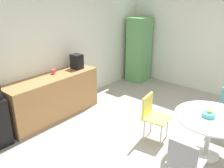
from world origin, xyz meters
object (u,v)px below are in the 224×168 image
Objects in this scene: mug_green at (78,67)px; coffee_maker at (77,61)px; fruit_bowl at (209,114)px; locker_cabinet at (139,50)px; chair_gray at (184,160)px; round_table at (210,124)px; mug_white at (54,72)px; chair_yellow at (152,112)px.

coffee_maker is at bearing 94.69° from mug_green.
fruit_bowl is 0.65× the size of coffee_maker.
locker_cabinet reaches higher than chair_gray.
mug_green is at bearing 72.87° from chair_gray.
mug_green is at bearing 91.24° from round_table.
mug_white reaches higher than chair_gray.
chair_yellow is 6.43× the size of mug_white.
chair_yellow reaches higher than round_table.
coffee_maker is at bearing 177.50° from locker_cabinet.
locker_cabinet is 3.64m from fruit_bowl.
round_table is at bearing 1.37° from chair_gray.
chair_gray is 6.43× the size of mug_green.
fruit_bowl is 3.10m from mug_white.
chair_gray is (-0.98, -0.02, -0.08)m from round_table.
mug_white is at bearing 176.11° from locker_cabinet.
coffee_maker reaches higher than chair_gray.
coffee_maker is at bearing 90.44° from fruit_bowl.
chair_yellow is at bearing 96.23° from fruit_bowl.
locker_cabinet is 2.29m from mug_green.
locker_cabinet is 4.34m from chair_gray.
coffee_maker reaches higher than fruit_bowl.
locker_cabinet is 3.65m from round_table.
round_table is 1.35× the size of chair_gray.
fruit_bowl is 2.95m from coffee_maker.
coffee_maker is (0.08, 2.01, 0.54)m from chair_yellow.
locker_cabinet is at bearing -2.50° from coffee_maker.
fruit_bowl is (0.94, 0.06, 0.25)m from chair_gray.
round_table is at bearing -39.57° from fruit_bowl.
locker_cabinet reaches higher than fruit_bowl.
coffee_maker is at bearing -9.43° from mug_white.
mug_white is 0.40× the size of coffee_maker.
mug_white is (-0.49, 2.10, 0.43)m from chair_yellow.
coffee_maker is (-0.02, 2.94, 0.29)m from fruit_bowl.
chair_gray is (-3.21, -2.90, -0.39)m from locker_cabinet.
locker_cabinet is 5.71× the size of coffee_maker.
mug_green is (-0.02, 2.91, 0.17)m from fruit_bowl.
fruit_bowl is at bearing 140.43° from round_table.
round_table is 0.18m from fruit_bowl.
chair_gray is 0.97m from fruit_bowl.
fruit_bowl is 1.60× the size of mug_green.
locker_cabinet is 2.20× the size of chair_yellow.
coffee_maker reaches higher than round_table.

